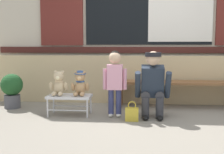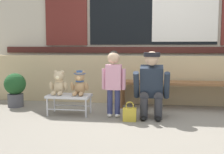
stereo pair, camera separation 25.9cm
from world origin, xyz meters
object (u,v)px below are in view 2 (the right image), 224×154
at_px(wooden_bench_long, 180,86).
at_px(potted_plant, 15,88).
at_px(teddy_bear_with_hat, 80,83).
at_px(adult_crouching, 152,84).
at_px(handbag_on_ground, 130,114).
at_px(teddy_bear_plain, 59,84).
at_px(small_display_bench, 69,97).
at_px(child_standing, 114,76).

relative_size(wooden_bench_long, potted_plant, 3.68).
height_order(teddy_bear_with_hat, adult_crouching, adult_crouching).
xyz_separation_m(teddy_bear_with_hat, handbag_on_ground, (0.77, -0.24, -0.38)).
xyz_separation_m(wooden_bench_long, teddy_bear_plain, (-1.84, -0.71, 0.09)).
distance_m(teddy_bear_plain, adult_crouching, 1.38).
bearing_deg(teddy_bear_plain, potted_plant, 156.20).
relative_size(small_display_bench, handbag_on_ground, 2.35).
relative_size(wooden_bench_long, handbag_on_ground, 7.72).
distance_m(adult_crouching, handbag_on_ground, 0.54).
xyz_separation_m(wooden_bench_long, teddy_bear_with_hat, (-1.52, -0.71, 0.10)).
relative_size(small_display_bench, teddy_bear_plain, 1.76).
distance_m(small_display_bench, teddy_bear_plain, 0.25).
xyz_separation_m(child_standing, potted_plant, (-1.74, 0.43, -0.27)).
bearing_deg(adult_crouching, child_standing, -177.41).
distance_m(wooden_bench_long, small_display_bench, 1.82).
bearing_deg(wooden_bench_long, teddy_bear_plain, -158.86).
xyz_separation_m(small_display_bench, adult_crouching, (1.22, -0.00, 0.21)).
height_order(adult_crouching, potted_plant, adult_crouching).
relative_size(teddy_bear_with_hat, child_standing, 0.38).
height_order(wooden_bench_long, potted_plant, potted_plant).
distance_m(teddy_bear_plain, handbag_on_ground, 1.17).
height_order(teddy_bear_plain, child_standing, child_standing).
bearing_deg(child_standing, small_display_bench, 177.57).
distance_m(small_display_bench, child_standing, 0.75).
xyz_separation_m(small_display_bench, handbag_on_ground, (0.93, -0.24, -0.17)).
bearing_deg(potted_plant, teddy_bear_plain, -23.80).
relative_size(wooden_bench_long, child_standing, 2.19).
distance_m(child_standing, potted_plant, 1.82).
height_order(wooden_bench_long, handbag_on_ground, wooden_bench_long).
bearing_deg(wooden_bench_long, small_display_bench, -157.00).
bearing_deg(small_display_bench, wooden_bench_long, 23.00).
relative_size(small_display_bench, teddy_bear_with_hat, 1.76).
distance_m(small_display_bench, adult_crouching, 1.24).
bearing_deg(child_standing, potted_plant, 166.12).
distance_m(teddy_bear_with_hat, handbag_on_ground, 0.89).
bearing_deg(teddy_bear_plain, small_display_bench, -0.51).
xyz_separation_m(adult_crouching, handbag_on_ground, (-0.30, -0.24, -0.38)).
distance_m(small_display_bench, teddy_bear_with_hat, 0.26).
xyz_separation_m(small_display_bench, potted_plant, (-1.07, 0.40, 0.06)).
relative_size(teddy_bear_plain, adult_crouching, 0.38).
xyz_separation_m(adult_crouching, potted_plant, (-2.29, 0.41, -0.16)).
bearing_deg(adult_crouching, potted_plant, 169.96).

